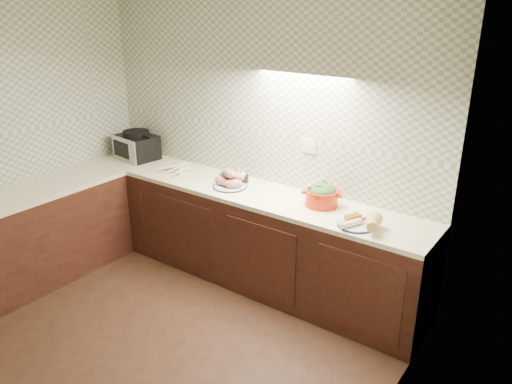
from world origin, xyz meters
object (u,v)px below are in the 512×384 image
Objects in this scene: veg_plate at (365,221)px; dutch_oven at (322,195)px; parsnip_pile at (181,167)px; toaster_oven at (137,146)px; sweet_potato_plate at (230,180)px; onion_bowl at (239,177)px.

dutch_oven is at bearing 159.49° from veg_plate.
dutch_oven reaches higher than parsnip_pile.
sweet_potato_plate is at bearing 3.74° from toaster_oven.
veg_plate is at bearing 4.25° from toaster_oven.
toaster_oven is at bearing 176.02° from sweet_potato_plate.
toaster_oven is at bearing 160.70° from dutch_oven.
onion_bowl reaches higher than veg_plate.
dutch_oven is at bearing 1.01° from parsnip_pile.
onion_bowl is (1.33, 0.06, -0.09)m from toaster_oven.
onion_bowl is 0.47× the size of veg_plate.
toaster_oven is at bearing 176.52° from veg_plate.
veg_plate is (1.35, -0.07, -0.02)m from sweet_potato_plate.
toaster_oven is 1.49× the size of sweet_potato_plate.
toaster_oven is 2.71m from veg_plate.
dutch_oven is 0.96× the size of veg_plate.
veg_plate is (2.70, -0.16, -0.09)m from toaster_oven.
sweet_potato_plate is (0.69, -0.08, 0.03)m from parsnip_pile.
sweet_potato_plate is at bearing -84.31° from onion_bowl.
sweet_potato_plate reaches higher than onion_bowl.
dutch_oven is (2.24, 0.01, -0.05)m from toaster_oven.
onion_bowl is 1.39m from veg_plate.
toaster_oven is at bearing 178.45° from parsnip_pile.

